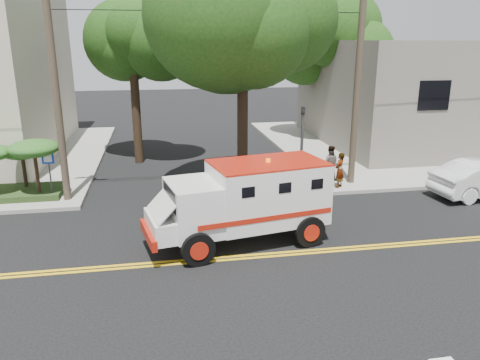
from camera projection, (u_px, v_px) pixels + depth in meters
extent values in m
plane|color=black|center=(232.00, 258.00, 13.77)|extent=(100.00, 100.00, 0.00)
cube|color=gray|center=(413.00, 143.00, 28.75)|extent=(17.00, 17.00, 0.15)
cube|color=slate|center=(437.00, 91.00, 28.59)|extent=(14.00, 12.00, 6.00)
cylinder|color=#382D23|center=(55.00, 87.00, 17.19)|extent=(0.28, 0.28, 9.00)
cylinder|color=#382D23|center=(358.00, 82.00, 19.38)|extent=(0.28, 0.28, 9.00)
cylinder|color=black|center=(243.00, 108.00, 19.14)|extent=(0.44, 0.44, 7.00)
sphere|color=#143B10|center=(243.00, 17.00, 18.13)|extent=(5.32, 5.32, 5.32)
sphere|color=#143B10|center=(276.00, 1.00, 17.45)|extent=(4.56, 4.56, 4.56)
cylinder|color=black|center=(136.00, 109.00, 23.77)|extent=(0.44, 0.44, 5.60)
sphere|color=#143B10|center=(132.00, 52.00, 22.96)|extent=(3.92, 3.92, 3.92)
sphere|color=#143B10|center=(149.00, 43.00, 22.46)|extent=(3.36, 3.36, 3.36)
cylinder|color=black|center=(324.00, 93.00, 29.43)|extent=(0.44, 0.44, 5.95)
sphere|color=#143B10|center=(327.00, 44.00, 28.57)|extent=(4.20, 4.20, 4.20)
sphere|color=#143B10|center=(345.00, 36.00, 28.03)|extent=(3.60, 3.60, 3.60)
cylinder|color=#3F3F42|center=(302.00, 151.00, 19.17)|extent=(0.12, 0.12, 3.60)
imported|color=#3F3F42|center=(303.00, 118.00, 18.78)|extent=(0.15, 0.18, 0.90)
cylinder|color=#3F3F42|center=(50.00, 178.00, 18.28)|extent=(0.06, 0.06, 2.00)
cube|color=#0C33A5|center=(48.00, 158.00, 17.99)|extent=(0.45, 0.03, 0.45)
cube|color=#1E3314|center=(22.00, 192.00, 18.84)|extent=(3.20, 2.00, 0.24)
cylinder|color=black|center=(24.00, 171.00, 19.00)|extent=(0.14, 0.14, 1.36)
ellipsoid|color=#1D4916|center=(22.00, 152.00, 18.78)|extent=(1.55, 1.55, 0.54)
cylinder|color=black|center=(37.00, 172.00, 18.22)|extent=(0.14, 0.14, 1.68)
ellipsoid|color=#1D4916|center=(34.00, 148.00, 17.95)|extent=(1.91, 1.91, 0.66)
cube|color=silver|center=(268.00, 192.00, 14.70)|extent=(3.81, 2.68, 1.88)
cube|color=silver|center=(194.00, 207.00, 13.92)|extent=(1.78, 2.20, 1.52)
cube|color=black|center=(170.00, 197.00, 13.56)|extent=(0.34, 1.50, 0.63)
cube|color=silver|center=(163.00, 225.00, 13.72)|extent=(1.13, 1.91, 0.63)
cube|color=#A81B0C|center=(148.00, 235.00, 13.64)|extent=(0.52, 1.92, 0.31)
cube|color=#A81B0C|center=(268.00, 163.00, 14.42)|extent=(3.81, 2.68, 0.05)
cylinder|color=black|center=(198.00, 249.00, 13.22)|extent=(1.02, 0.47, 0.98)
cylinder|color=black|center=(181.00, 224.00, 15.01)|extent=(1.02, 0.47, 0.98)
cylinder|color=black|center=(309.00, 231.00, 14.45)|extent=(1.02, 0.47, 0.98)
cylinder|color=black|center=(281.00, 210.00, 16.24)|extent=(1.02, 0.47, 0.98)
imported|color=gray|center=(340.00, 170.00, 19.70)|extent=(0.64, 0.64, 1.50)
imported|color=gray|center=(330.00, 163.00, 20.77)|extent=(0.92, 0.83, 1.55)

